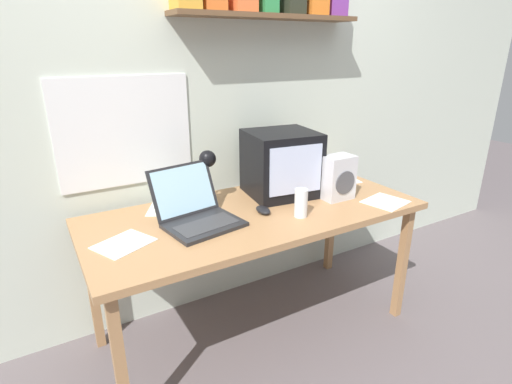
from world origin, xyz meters
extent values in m
plane|color=#665C5E|center=(0.00, 0.00, 0.00)|extent=(12.00, 12.00, 0.00)
cube|color=silver|center=(0.00, 0.46, 1.30)|extent=(5.60, 0.06, 2.60)
cube|color=white|center=(-0.52, 0.42, 1.12)|extent=(0.67, 0.01, 0.55)
cube|color=brown|center=(0.28, 0.34, 1.68)|extent=(1.10, 0.18, 0.02)
cube|color=purple|center=(0.75, 0.37, 1.78)|extent=(0.12, 0.12, 0.18)
cube|color=#AE7D50|center=(0.00, 0.00, 0.72)|extent=(1.72, 0.76, 0.03)
cube|color=#AE7D50|center=(-0.80, -0.32, 0.35)|extent=(0.04, 0.05, 0.70)
cube|color=#AE7D50|center=(0.80, -0.32, 0.35)|extent=(0.04, 0.05, 0.70)
cube|color=#AE7D50|center=(-0.80, 0.32, 0.35)|extent=(0.04, 0.05, 0.70)
cube|color=#AE7D50|center=(0.80, 0.32, 0.35)|extent=(0.04, 0.05, 0.70)
cube|color=black|center=(0.25, 0.15, 0.92)|extent=(0.41, 0.39, 0.36)
cube|color=silver|center=(0.23, -0.03, 0.93)|extent=(0.30, 0.05, 0.26)
cube|color=#232326|center=(-0.31, -0.05, 0.75)|extent=(0.37, 0.30, 0.02)
cube|color=#38383A|center=(-0.31, -0.07, 0.76)|extent=(0.30, 0.18, 0.00)
cube|color=#232326|center=(-0.34, 0.12, 0.87)|extent=(0.35, 0.16, 0.24)
cube|color=#A9D4EB|center=(-0.34, 0.12, 0.87)|extent=(0.31, 0.14, 0.21)
cylinder|color=black|center=(-0.18, 0.26, 0.75)|extent=(0.11, 0.11, 0.01)
cylinder|color=black|center=(-0.18, 0.26, 0.87)|extent=(0.02, 0.02, 0.23)
sphere|color=black|center=(-0.17, 0.21, 0.99)|extent=(0.09, 0.09, 0.09)
cylinder|color=white|center=(0.15, -0.18, 0.81)|extent=(0.07, 0.07, 0.14)
cylinder|color=orange|center=(0.15, -0.18, 0.79)|extent=(0.06, 0.06, 0.10)
cube|color=silver|center=(0.47, -0.07, 0.86)|extent=(0.17, 0.12, 0.24)
cylinder|color=#4C4C51|center=(0.47, -0.14, 0.85)|extent=(0.13, 0.01, 0.13)
ellipsoid|color=black|center=(0.01, -0.05, 0.75)|extent=(0.07, 0.11, 0.03)
cube|color=white|center=(-0.68, -0.04, 0.74)|extent=(0.28, 0.26, 0.00)
cube|color=white|center=(0.66, -0.26, 0.74)|extent=(0.25, 0.24, 0.00)
cube|color=white|center=(0.72, 0.16, 0.74)|extent=(0.21, 0.24, 0.00)
cube|color=white|center=(-0.37, 0.24, 0.74)|extent=(0.28, 0.28, 0.00)
camera|label=1|loc=(-0.96, -1.63, 1.53)|focal=28.00mm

